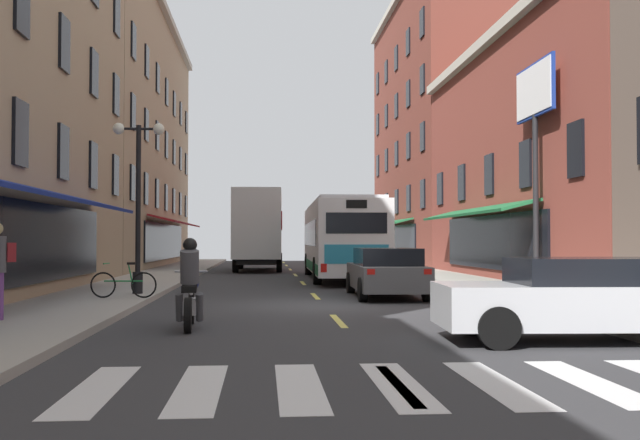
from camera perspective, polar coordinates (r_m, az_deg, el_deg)
The scene contains 13 objects.
ground_plane at distance 18.27m, azimuth 0.30°, elevation -6.82°, with size 34.80×80.00×0.10m, color #333335.
lane_centre_dashes at distance 18.01m, azimuth 0.36°, elevation -6.72°, with size 0.14×73.90×0.01m.
crosswalk_near at distance 8.42m, azimuth 6.08°, elevation -12.59°, with size 7.10×2.80×0.01m.
sidewalk_left at distance 18.72m, azimuth -18.12°, elevation -6.24°, with size 3.00×80.00×0.14m, color #A39E93.
sidewalk_right at distance 19.64m, azimuth 17.81°, elevation -6.02°, with size 3.00×80.00×0.14m, color #A39E93.
billboard_sign at distance 24.31m, azimuth 16.38°, elevation 7.87°, with size 0.40×3.05×7.07m.
transit_bus at distance 30.45m, azimuth 1.62°, elevation -1.48°, with size 2.81×12.12×3.18m.
box_truck at distance 38.92m, azimuth -4.79°, elevation -0.84°, with size 2.64×8.21×4.18m.
sedan_near at distance 12.49m, azimuth 19.79°, elevation -5.73°, with size 4.60×2.10×1.33m.
sedan_mid at distance 20.95m, azimuth 5.18°, elevation -4.05°, with size 2.01×4.61×1.39m.
motorcycle_rider at distance 13.69m, azimuth -10.09°, elevation -5.36°, with size 0.62×2.07×1.66m.
bicycle_near at distance 19.48m, azimuth -15.02°, elevation -4.81°, with size 1.71×0.48×0.91m.
street_lamp_twin at distance 20.99m, azimuth -13.95°, elevation 1.65°, with size 1.42×0.32×4.74m.
Camera 1 is at (-1.51, -18.13, 1.61)m, focal length 41.16 mm.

